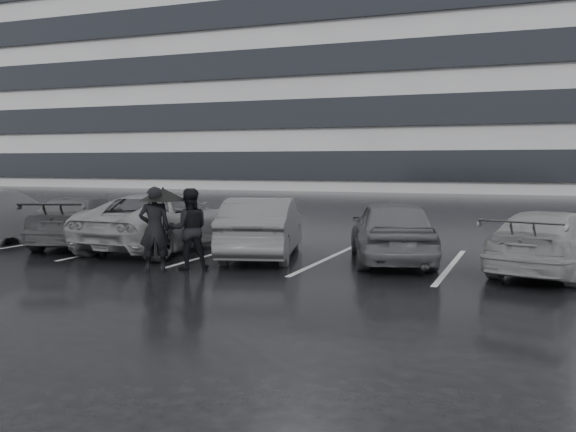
{
  "coord_description": "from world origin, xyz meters",
  "views": [
    {
      "loc": [
        5.04,
        -11.47,
        2.21
      ],
      "look_at": [
        0.22,
        1.0,
        1.1
      ],
      "focal_mm": 40.0,
      "sensor_mm": 36.0,
      "label": 1
    }
  ],
  "objects_px": {
    "car_main": "(392,230)",
    "pedestrian_right": "(189,229)",
    "car_west_b": "(165,221)",
    "pedestrian_left": "(155,229)",
    "car_east": "(553,242)",
    "car_west_a": "(263,227)",
    "car_west_c": "(84,221)"
  },
  "relations": [
    {
      "from": "car_main",
      "to": "pedestrian_right",
      "type": "distance_m",
      "value": 4.46
    },
    {
      "from": "pedestrian_right",
      "to": "car_west_b",
      "type": "bearing_deg",
      "value": -82.65
    },
    {
      "from": "car_main",
      "to": "pedestrian_left",
      "type": "xyz_separation_m",
      "value": [
        -4.28,
        -2.89,
        0.15
      ]
    },
    {
      "from": "car_west_b",
      "to": "car_east",
      "type": "distance_m",
      "value": 9.15
    },
    {
      "from": "car_main",
      "to": "car_west_a",
      "type": "height_order",
      "value": "car_main"
    },
    {
      "from": "car_main",
      "to": "pedestrian_right",
      "type": "xyz_separation_m",
      "value": [
        -3.73,
        -2.45,
        0.13
      ]
    },
    {
      "from": "car_main",
      "to": "pedestrian_left",
      "type": "relative_size",
      "value": 2.41
    },
    {
      "from": "car_east",
      "to": "pedestrian_left",
      "type": "height_order",
      "value": "pedestrian_left"
    },
    {
      "from": "car_west_b",
      "to": "car_west_c",
      "type": "bearing_deg",
      "value": 2.85
    },
    {
      "from": "car_main",
      "to": "pedestrian_left",
      "type": "distance_m",
      "value": 5.17
    },
    {
      "from": "pedestrian_right",
      "to": "car_main",
      "type": "bearing_deg",
      "value": -179.93
    },
    {
      "from": "car_west_b",
      "to": "car_west_c",
      "type": "height_order",
      "value": "car_west_b"
    },
    {
      "from": "car_west_a",
      "to": "car_east",
      "type": "distance_m",
      "value": 6.29
    },
    {
      "from": "pedestrian_left",
      "to": "car_east",
      "type": "bearing_deg",
      "value": 168.24
    },
    {
      "from": "car_west_c",
      "to": "car_west_a",
      "type": "bearing_deg",
      "value": 157.83
    },
    {
      "from": "car_main",
      "to": "car_west_c",
      "type": "bearing_deg",
      "value": -17.8
    },
    {
      "from": "car_west_a",
      "to": "car_west_c",
      "type": "distance_m",
      "value": 5.37
    },
    {
      "from": "car_west_c",
      "to": "car_east",
      "type": "height_order",
      "value": "car_west_c"
    },
    {
      "from": "car_west_a",
      "to": "pedestrian_left",
      "type": "height_order",
      "value": "pedestrian_left"
    },
    {
      "from": "car_west_c",
      "to": "pedestrian_left",
      "type": "bearing_deg",
      "value": 125.87
    },
    {
      "from": "car_west_a",
      "to": "car_east",
      "type": "height_order",
      "value": "car_west_a"
    },
    {
      "from": "car_west_c",
      "to": "pedestrian_left",
      "type": "relative_size",
      "value": 2.62
    },
    {
      "from": "car_west_b",
      "to": "pedestrian_left",
      "type": "distance_m",
      "value": 3.3
    },
    {
      "from": "car_main",
      "to": "pedestrian_left",
      "type": "bearing_deg",
      "value": 16.15
    },
    {
      "from": "car_west_b",
      "to": "pedestrian_right",
      "type": "height_order",
      "value": "pedestrian_right"
    },
    {
      "from": "car_west_a",
      "to": "pedestrian_left",
      "type": "bearing_deg",
      "value": 48.06
    },
    {
      "from": "car_west_a",
      "to": "car_main",
      "type": "bearing_deg",
      "value": 171.04
    },
    {
      "from": "car_west_c",
      "to": "car_east",
      "type": "xyz_separation_m",
      "value": [
        11.65,
        -0.29,
        -0.03
      ]
    },
    {
      "from": "pedestrian_left",
      "to": "car_west_b",
      "type": "bearing_deg",
      "value": -92.31
    },
    {
      "from": "car_west_c",
      "to": "pedestrian_right",
      "type": "distance_m",
      "value": 5.22
    },
    {
      "from": "car_west_c",
      "to": "pedestrian_right",
      "type": "height_order",
      "value": "pedestrian_right"
    },
    {
      "from": "car_main",
      "to": "car_east",
      "type": "distance_m",
      "value": 3.32
    }
  ]
}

